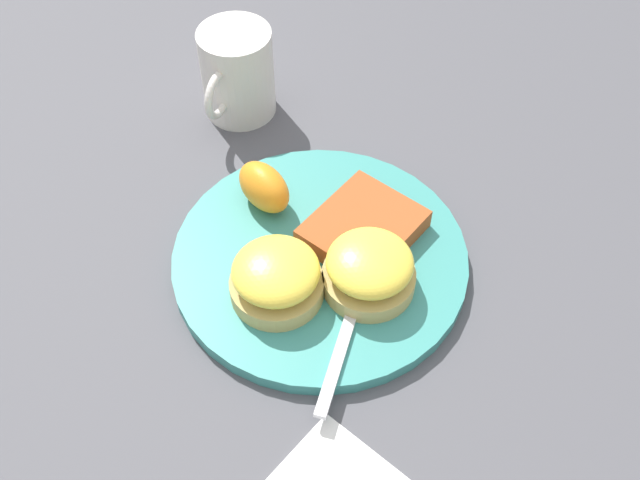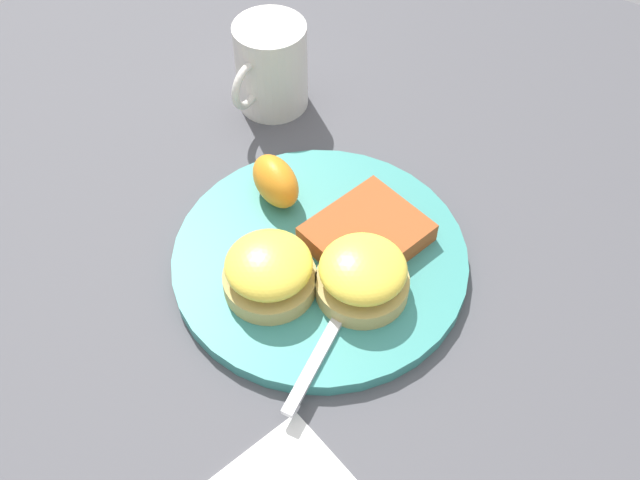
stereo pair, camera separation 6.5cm
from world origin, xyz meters
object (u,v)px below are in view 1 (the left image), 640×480
Objects in this scene: sandwich_benedict_left at (276,277)px; fork at (357,298)px; hashbrown_patty at (363,228)px; orange_wedge at (264,187)px; cup at (237,73)px; sandwich_benedict_right at (369,269)px.

sandwich_benedict_left is 0.40× the size of fork.
orange_wedge is at bearing -92.14° from hashbrown_patty.
fork is at bearing 58.44° from orange_wedge.
orange_wedge is 0.15m from cup.
orange_wedge is at bearing -150.23° from sandwich_benedict_left.
sandwich_benedict_right reaches higher than orange_wedge.
sandwich_benedict_left is 0.10m from orange_wedge.
orange_wedge reaches higher than hashbrown_patty.
cup is (-0.18, -0.21, 0.01)m from sandwich_benedict_right.
hashbrown_patty is at bearing 151.52° from sandwich_benedict_left.
sandwich_benedict_right reaches higher than hashbrown_patty.
fork is (0.02, -0.00, -0.02)m from sandwich_benedict_right.
hashbrown_patty is 1.61× the size of orange_wedge.
orange_wedge reaches higher than fork.
orange_wedge is 0.56× the size of cup.
cup reaches higher than fork.
sandwich_benedict_left is at bearing 29.77° from orange_wedge.
hashbrown_patty is (-0.09, 0.05, -0.01)m from sandwich_benedict_left.
cup reaches higher than hashbrown_patty.
hashbrown_patty reaches higher than fork.
orange_wedge is at bearing 34.43° from cup.
sandwich_benedict_right is 0.83× the size of hashbrown_patty.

